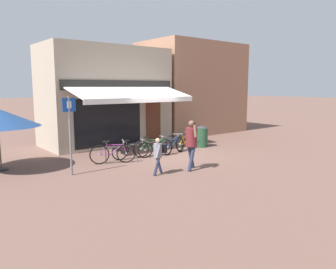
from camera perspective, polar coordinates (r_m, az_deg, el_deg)
ground_plane at (r=13.98m, az=-0.15°, el=-3.54°), size 160.00×160.00×0.00m
shop_front at (r=16.86m, az=-10.76°, el=6.59°), size 6.17×4.90×4.81m
neighbour_building at (r=21.05m, az=4.14°, el=8.01°), size 6.22×4.00×5.53m
bike_rack_rail at (r=13.85m, az=-2.87°, el=-1.61°), size 4.46×0.04×0.57m
bicycle_purple at (r=12.49m, az=-9.58°, el=-3.25°), size 1.64×0.83×0.89m
bicycle_black at (r=13.17m, az=-6.21°, el=-2.76°), size 1.66×0.62×0.79m
bicycle_green at (r=13.62m, az=-2.63°, el=-2.25°), size 1.73×0.63×0.85m
bicycle_blue at (r=14.30m, az=1.00°, el=-1.79°), size 1.63×0.73×0.82m
bicycle_orange at (r=14.98m, az=3.14°, el=-1.37°), size 1.68×0.76×0.80m
pedestrian_adult at (r=11.34m, az=4.11°, el=-0.91°), size 0.58×0.70×1.75m
pedestrian_child at (r=10.74m, az=-1.63°, el=-3.05°), size 0.53×0.39×1.23m
litter_bin at (r=15.80m, az=5.87°, el=-0.28°), size 0.60×0.60×1.04m
parking_sign at (r=10.98m, az=-16.72°, el=1.17°), size 0.44×0.07×2.59m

